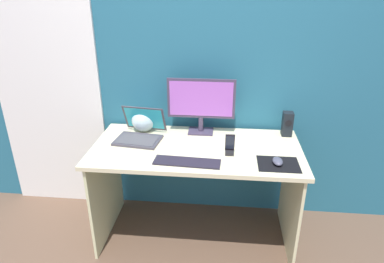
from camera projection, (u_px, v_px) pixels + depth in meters
name	position (u px, v px, depth m)	size (l,w,h in m)	color
ground_plane	(196.00, 234.00, 2.58)	(8.00, 8.00, 0.00)	brown
wall_back	(201.00, 58.00, 2.43)	(6.00, 0.04, 2.50)	#24627A
door_left	(48.00, 87.00, 2.61)	(0.82, 0.02, 2.02)	white
desk	(196.00, 167.00, 2.35)	(1.40, 0.68, 0.73)	beige
monitor	(201.00, 103.00, 2.42)	(0.48, 0.14, 0.40)	#3F354C
speaker_right	(287.00, 124.00, 2.42)	(0.07, 0.08, 0.18)	black
laptop	(140.00, 133.00, 2.39)	(0.34, 0.34, 0.21)	#3E3B45
fishbowl	(144.00, 120.00, 2.51)	(0.18, 0.18, 0.18)	silver
keyboard_external	(187.00, 162.00, 2.09)	(0.41, 0.12, 0.01)	#211E2A
mousepad	(278.00, 164.00, 2.07)	(0.25, 0.20, 0.00)	black
mouse	(278.00, 161.00, 2.06)	(0.06, 0.10, 0.04)	#464759
phone_in_dock	(230.00, 147.00, 2.18)	(0.06, 0.06, 0.14)	black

